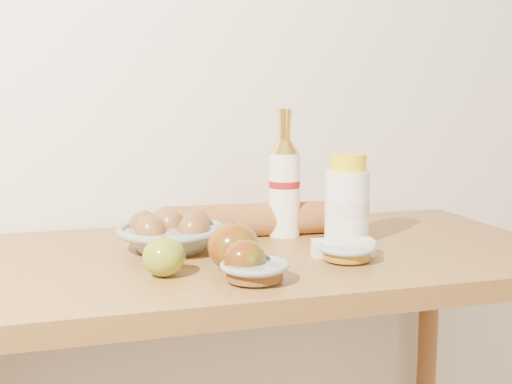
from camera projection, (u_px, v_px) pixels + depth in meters
back_wall at (213, 51)px, 1.49m from camera, size 3.50×0.02×2.60m
table at (252, 312)px, 1.26m from camera, size 1.20×0.60×0.90m
bourbon_bottle at (284, 185)px, 1.36m from camera, size 0.07×0.07×0.27m
cream_bottle at (347, 201)px, 1.31m from camera, size 0.12×0.12×0.18m
egg_bowl at (171, 234)px, 1.25m from camera, size 0.23×0.23×0.08m
baguette at (250, 220)px, 1.37m from camera, size 0.43×0.10×0.07m
apple_yellowgreen at (164, 257)px, 1.07m from camera, size 0.09×0.09×0.07m
apple_redgreen_front at (244, 259)px, 1.05m from camera, size 0.09×0.09×0.07m
apple_redgreen_right at (233, 247)px, 1.10m from camera, size 0.11×0.11×0.08m
sugar_bowl at (255, 271)px, 1.04m from camera, size 0.12×0.12×0.03m
syrup_bowl at (346, 253)px, 1.16m from camera, size 0.11×0.11×0.03m
butter_stick at (343, 248)px, 1.20m from camera, size 0.12×0.05×0.03m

